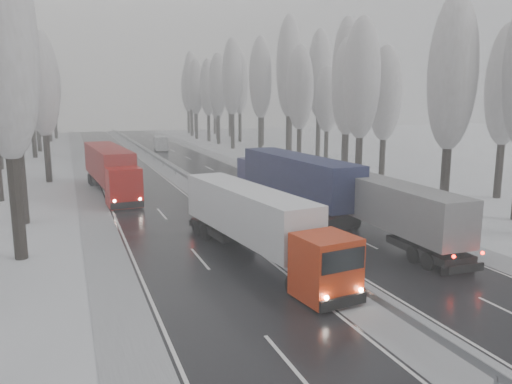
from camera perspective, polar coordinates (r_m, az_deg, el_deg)
ground at (r=20.72m, az=17.43°, el=-15.49°), size 260.00×260.00×0.00m
carriageway_right at (r=48.45m, az=0.30°, el=-0.01°), size 7.50×200.00×0.03m
carriageway_left at (r=45.80m, az=-12.05°, el=-0.86°), size 7.50×200.00×0.03m
median_slush at (r=46.85m, az=-5.70°, el=-0.42°), size 3.00×200.00×0.04m
shoulder_right at (r=50.41m, az=5.56°, el=0.37°), size 2.40×200.00×0.04m
shoulder_left at (r=45.35m, az=-18.24°, el=-1.28°), size 2.40×200.00×0.04m
median_guardrail at (r=46.73m, az=-5.71°, el=0.27°), size 0.12×200.00×0.76m
tree_16 at (r=40.41m, az=21.53°, el=12.34°), size 3.60×3.60×16.53m
tree_17 at (r=50.00m, az=26.72°, el=10.76°), size 3.60×3.60×15.54m
tree_18 at (r=49.18m, az=11.97°, el=12.44°), size 3.60×3.60×16.58m
tree_19 at (r=55.54m, az=14.54°, el=10.77°), size 3.60×3.60×14.57m
tree_20 at (r=57.86m, az=10.42°, el=11.63°), size 3.60×3.60×15.71m
tree_21 at (r=62.50m, az=10.33°, el=13.25°), size 3.60×3.60×18.62m
tree_22 at (r=66.64m, az=5.04°, el=11.69°), size 3.60×3.60×15.86m
tree_23 at (r=73.06m, az=8.15°, el=10.37°), size 3.60×3.60×13.55m
tree_24 at (r=72.03m, az=3.80°, el=13.97°), size 3.60×3.60×20.49m
tree_25 at (r=78.63m, az=7.26°, el=13.14°), size 3.60×3.60×19.44m
tree_26 at (r=81.29m, az=0.49°, el=12.84°), size 3.60×3.60×18.78m
tree_27 at (r=87.73m, az=3.98°, el=12.17°), size 3.60×3.60×17.62m
tree_28 at (r=90.95m, az=-2.75°, el=12.93°), size 3.60×3.60×19.62m
tree_29 at (r=97.18m, az=0.74°, el=12.23°), size 3.60×3.60×18.11m
tree_30 at (r=100.29m, az=-4.38°, el=12.06°), size 3.60×3.60×17.86m
tree_31 at (r=105.91m, az=-1.87°, el=12.25°), size 3.60×3.60×18.58m
tree_32 at (r=107.51m, az=-5.50°, el=11.76°), size 3.60×3.60×17.33m
tree_33 at (r=112.20m, az=-4.46°, el=10.75°), size 3.60×3.60×14.33m
tree_34 at (r=114.16m, az=-6.91°, el=11.76°), size 3.60×3.60×17.63m
tree_35 at (r=120.54m, az=-3.04°, el=11.95°), size 3.60×3.60×18.25m
tree_36 at (r=124.08m, az=-7.46°, el=12.41°), size 3.60×3.60×20.23m
tree_37 at (r=129.67m, az=-4.79°, el=11.30°), size 3.60×3.60×16.37m
tree_38 at (r=134.71m, az=-7.79°, el=11.65°), size 3.60×3.60×17.97m
tree_39 at (r=139.24m, az=-7.01°, el=11.16°), size 3.60×3.60×16.19m
tree_56 at (r=30.40m, az=-26.99°, el=14.66°), size 3.60×3.60×18.12m
tree_58 at (r=39.19m, az=-26.18°, el=12.71°), size 3.60×3.60×17.21m
tree_62 at (r=58.22m, az=-23.27°, el=11.16°), size 3.60×3.60×16.04m
tree_64 at (r=67.46m, az=-26.67°, el=10.37°), size 3.60×3.60×15.42m
tree_66 at (r=77.04m, az=-25.89°, el=10.24°), size 3.60×3.60×15.23m
tree_67 at (r=81.17m, az=-26.71°, el=10.98°), size 3.60×3.60×17.09m
tree_68 at (r=83.70m, az=-24.46°, el=10.92°), size 3.60×3.60×16.65m
tree_70 at (r=93.75m, az=-23.95°, el=11.00°), size 3.60×3.60×17.09m
tree_71 at (r=98.13m, az=-26.73°, el=11.66°), size 3.60×3.60×19.61m
tree_72 at (r=103.21m, az=-25.10°, el=10.09°), size 3.60×3.60×15.11m
tree_73 at (r=107.45m, az=-26.57°, el=10.68°), size 3.60×3.60×17.22m
tree_74 at (r=113.87m, az=-22.86°, el=11.68°), size 3.60×3.60×19.68m
tree_76 at (r=123.21m, az=-22.22°, el=11.25°), size 3.60×3.60×18.55m
tree_77 at (r=127.39m, az=-24.65°, el=9.81°), size 3.60×3.60×14.32m
tree_78 at (r=129.92m, az=-23.76°, el=11.35°), size 3.60×3.60×19.55m
tree_79 at (r=134.03m, az=-24.83°, el=10.54°), size 3.60×3.60×17.07m
truck_grey_tarp at (r=32.94m, az=14.22°, el=-1.44°), size 2.77×15.10×3.86m
truck_blue_box at (r=40.22m, az=4.01°, el=1.61°), size 3.79×17.93×4.57m
truck_cream_box at (r=43.26m, az=3.65°, el=1.71°), size 4.36×15.25×3.88m
box_truck_distant at (r=89.40m, az=-10.84°, el=5.51°), size 2.75×6.89×2.51m
truck_red_white at (r=27.88m, az=-0.09°, el=-3.18°), size 4.29×15.50×3.94m
truck_red_red at (r=49.13m, az=-16.33°, el=2.73°), size 3.94×17.29×4.40m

